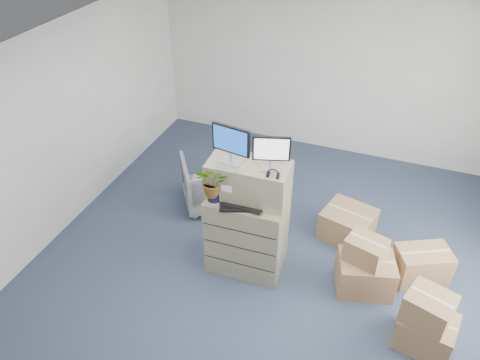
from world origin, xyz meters
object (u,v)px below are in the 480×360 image
(keyboard, at_px, (242,206))
(office_chair, at_px, (211,180))
(water_bottle, at_px, (259,189))
(filing_cabinet_lower, at_px, (247,234))
(monitor_right, at_px, (271,151))
(potted_plant, at_px, (214,184))
(monitor_left, at_px, (231,143))

(keyboard, xyz_separation_m, office_chair, (-0.97, 1.24, -0.70))
(water_bottle, bearing_deg, keyboard, -116.55)
(keyboard, xyz_separation_m, water_bottle, (0.12, 0.23, 0.12))
(filing_cabinet_lower, relative_size, monitor_right, 2.69)
(water_bottle, height_order, potted_plant, potted_plant)
(monitor_left, xyz_separation_m, keyboard, (0.20, -0.16, -0.72))
(potted_plant, bearing_deg, office_chair, 116.37)
(monitor_left, distance_m, monitor_right, 0.47)
(monitor_left, bearing_deg, monitor_right, 13.00)
(filing_cabinet_lower, height_order, monitor_left, monitor_left)
(monitor_left, xyz_separation_m, monitor_right, (0.46, 0.03, -0.03))
(potted_plant, bearing_deg, monitor_right, 18.25)
(filing_cabinet_lower, bearing_deg, water_bottle, 32.71)
(office_chair, bearing_deg, potted_plant, 82.27)
(filing_cabinet_lower, height_order, monitor_right, monitor_right)
(keyboard, height_order, water_bottle, water_bottle)
(monitor_left, height_order, office_chair, monitor_left)
(filing_cabinet_lower, bearing_deg, potted_plant, -157.15)
(filing_cabinet_lower, xyz_separation_m, water_bottle, (0.12, 0.08, 0.69))
(keyboard, height_order, office_chair, keyboard)
(monitor_right, distance_m, office_chair, 2.13)
(keyboard, bearing_deg, monitor_right, 16.51)
(monitor_right, bearing_deg, filing_cabinet_lower, 171.78)
(monitor_right, xyz_separation_m, potted_plant, (-0.62, -0.20, -0.47))
(filing_cabinet_lower, relative_size, office_chair, 1.30)
(filing_cabinet_lower, bearing_deg, office_chair, 130.12)
(potted_plant, xyz_separation_m, office_chair, (-0.62, 1.24, -0.92))
(monitor_left, height_order, keyboard, monitor_left)
(filing_cabinet_lower, height_order, office_chair, filing_cabinet_lower)
(monitor_right, bearing_deg, keyboard, -160.56)
(filing_cabinet_lower, bearing_deg, monitor_right, 7.15)
(water_bottle, bearing_deg, office_chair, 137.26)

